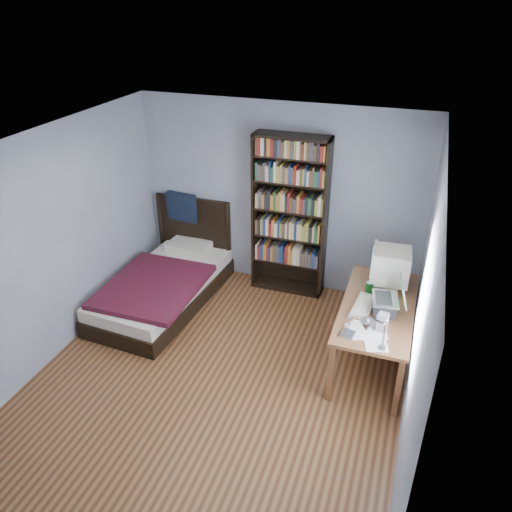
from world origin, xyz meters
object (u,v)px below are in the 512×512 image
at_px(soda_can, 369,288).
at_px(bookshelf, 290,217).
at_px(desk, 379,308).
at_px(desk_lamp, 370,327).
at_px(bed, 165,283).
at_px(speaker, 382,322).
at_px(keyboard, 364,306).
at_px(crt_monitor, 390,266).
at_px(laptop, 387,303).

distance_m(soda_can, bookshelf, 1.53).
distance_m(desk, desk_lamp, 1.71).
bearing_deg(desk_lamp, desk, 90.24).
relative_size(desk, soda_can, 11.95).
relative_size(desk_lamp, bed, 0.27).
bearing_deg(desk, bookshelf, 151.09).
xyz_separation_m(speaker, soda_can, (-0.21, 0.64, -0.03)).
relative_size(speaker, bookshelf, 0.09).
height_order(desk_lamp, keyboard, desk_lamp).
height_order(crt_monitor, keyboard, crt_monitor).
distance_m(desk_lamp, soda_can, 1.37).
relative_size(laptop, soda_can, 3.09).
bearing_deg(desk_lamp, keyboard, 98.43).
distance_m(desk_lamp, bed, 3.25).
relative_size(laptop, desk_lamp, 0.69).
height_order(desk_lamp, soda_can, desk_lamp).
xyz_separation_m(crt_monitor, desk_lamp, (-0.04, -1.50, 0.22)).
relative_size(laptop, speaker, 2.14).
bearing_deg(desk, soda_can, -120.69).
distance_m(crt_monitor, bed, 2.90).
relative_size(crt_monitor, laptop, 1.13).
distance_m(desk, speaker, 0.96).
bearing_deg(soda_can, crt_monitor, 49.78).
height_order(desk, keyboard, keyboard).
bearing_deg(desk_lamp, bookshelf, 120.39).
bearing_deg(crt_monitor, speaker, -87.45).
bearing_deg(keyboard, laptop, -1.32).
relative_size(desk, desk_lamp, 2.67).
height_order(desk, bed, bed).
bearing_deg(bookshelf, speaker, -48.76).
bearing_deg(keyboard, speaker, -51.26).
distance_m(speaker, bookshelf, 2.12).
height_order(crt_monitor, desk_lamp, desk_lamp).
relative_size(keyboard, soda_can, 3.45).
xyz_separation_m(crt_monitor, laptop, (0.04, -0.53, -0.15)).
xyz_separation_m(keyboard, speaker, (0.22, -0.35, 0.08)).
bearing_deg(desk_lamp, laptop, 85.31).
xyz_separation_m(desk, desk_lamp, (0.01, -1.52, 0.79)).
bearing_deg(soda_can, laptop, -56.23).
height_order(laptop, soda_can, laptop).
relative_size(crt_monitor, soda_can, 3.50).
xyz_separation_m(desk, soda_can, (-0.13, -0.22, 0.38)).
height_order(keyboard, bed, bed).
relative_size(laptop, keyboard, 0.90).
bearing_deg(bed, desk, 1.82).
distance_m(laptop, desk_lamp, 1.05).
bearing_deg(bed, keyboard, -9.20).
bearing_deg(bed, laptop, -9.06).
bearing_deg(soda_can, bookshelf, 141.41).
distance_m(bookshelf, bed, 1.85).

